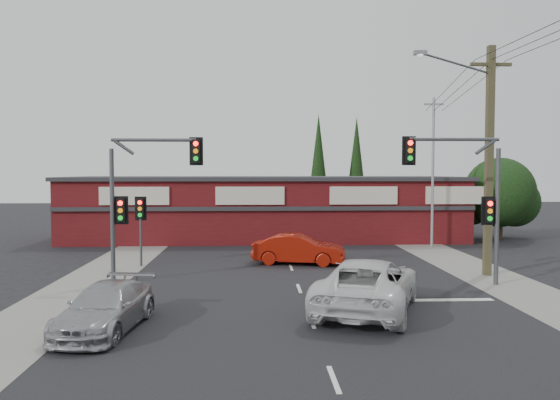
{
  "coord_description": "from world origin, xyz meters",
  "views": [
    {
      "loc": [
        -1.74,
        -20.36,
        4.58
      ],
      "look_at": [
        -0.63,
        3.0,
        3.35
      ],
      "focal_mm": 35.0,
      "sensor_mm": 36.0,
      "label": 1
    }
  ],
  "objects_px": {
    "white_suv": "(368,284)",
    "utility_pole": "(486,153)",
    "silver_suv": "(106,308)",
    "shop_building": "(265,207)",
    "red_sedan": "(299,249)"
  },
  "relations": [
    {
      "from": "red_sedan",
      "to": "shop_building",
      "type": "distance_m",
      "value": 10.85
    },
    {
      "from": "utility_pole",
      "to": "silver_suv",
      "type": "bearing_deg",
      "value": -152.01
    },
    {
      "from": "silver_suv",
      "to": "shop_building",
      "type": "relative_size",
      "value": 0.17
    },
    {
      "from": "silver_suv",
      "to": "shop_building",
      "type": "xyz_separation_m",
      "value": [
        5.02,
        21.64,
        1.47
      ]
    },
    {
      "from": "white_suv",
      "to": "silver_suv",
      "type": "xyz_separation_m",
      "value": [
        -8.0,
        -1.91,
        -0.2
      ]
    },
    {
      "from": "white_suv",
      "to": "shop_building",
      "type": "relative_size",
      "value": 0.23
    },
    {
      "from": "shop_building",
      "to": "silver_suv",
      "type": "bearing_deg",
      "value": -103.07
    },
    {
      "from": "silver_suv",
      "to": "utility_pole",
      "type": "relative_size",
      "value": 0.45
    },
    {
      "from": "silver_suv",
      "to": "utility_pole",
      "type": "height_order",
      "value": "utility_pole"
    },
    {
      "from": "silver_suv",
      "to": "red_sedan",
      "type": "relative_size",
      "value": 1.01
    },
    {
      "from": "white_suv",
      "to": "utility_pole",
      "type": "height_order",
      "value": "utility_pole"
    },
    {
      "from": "red_sedan",
      "to": "shop_building",
      "type": "bearing_deg",
      "value": 20.94
    },
    {
      "from": "shop_building",
      "to": "utility_pole",
      "type": "relative_size",
      "value": 2.73
    },
    {
      "from": "red_sedan",
      "to": "shop_building",
      "type": "relative_size",
      "value": 0.17
    },
    {
      "from": "shop_building",
      "to": "utility_pole",
      "type": "xyz_separation_m",
      "value": [
        9.36,
        -14.0,
        3.26
      ]
    }
  ]
}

